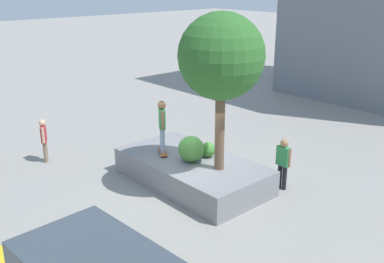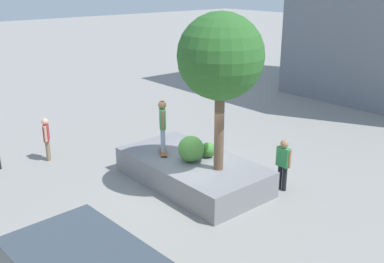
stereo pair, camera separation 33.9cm
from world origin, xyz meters
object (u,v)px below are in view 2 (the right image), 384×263
object	(u,v)px
planter_ledge	(192,171)
bystander_watching	(46,136)
plaza_tree	(221,57)
passerby_with_bag	(283,161)
skateboard	(163,152)
skateboarder	(163,123)

from	to	relation	value
planter_ledge	bystander_watching	distance (m)	5.40
plaza_tree	passerby_with_bag	size ratio (longest dim) A/B	2.81
skateboard	skateboarder	bearing A→B (deg)	90.00
skateboarder	passerby_with_bag	distance (m)	3.86
skateboard	bystander_watching	size ratio (longest dim) A/B	0.52
skateboarder	passerby_with_bag	xyz separation A→B (m)	(-3.08, -2.14, -0.90)
passerby_with_bag	bystander_watching	bearing A→B (deg)	32.93
bystander_watching	passerby_with_bag	bearing A→B (deg)	-147.07
skateboard	skateboarder	size ratio (longest dim) A/B	0.48
plaza_tree	skateboard	world-z (taller)	plaza_tree
planter_ledge	skateboard	xyz separation A→B (m)	(0.96, 0.38, 0.45)
bystander_watching	plaza_tree	bearing A→B (deg)	-154.32
bystander_watching	passerby_with_bag	xyz separation A→B (m)	(-6.80, -4.41, 0.04)
planter_ledge	skateboarder	world-z (taller)	skateboarder
planter_ledge	passerby_with_bag	bearing A→B (deg)	-140.26
planter_ledge	skateboarder	bearing A→B (deg)	21.75
planter_ledge	bystander_watching	bearing A→B (deg)	29.44
planter_ledge	passerby_with_bag	world-z (taller)	passerby_with_bag
skateboard	skateboarder	xyz separation A→B (m)	(0.00, 0.00, 0.97)
planter_ledge	passerby_with_bag	size ratio (longest dim) A/B	3.00
plaza_tree	passerby_with_bag	world-z (taller)	plaza_tree
planter_ledge	bystander_watching	size ratio (longest dim) A/B	3.13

